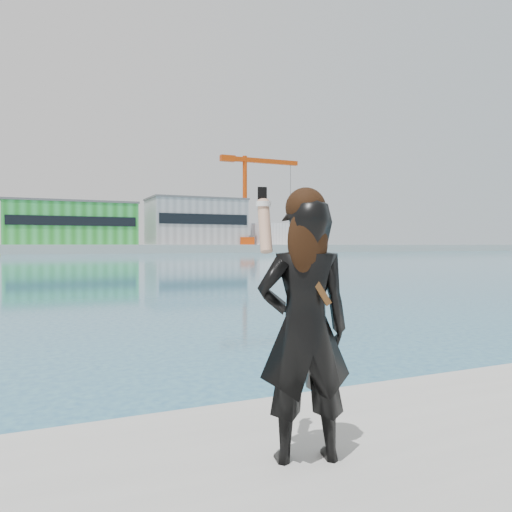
# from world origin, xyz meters

# --- Properties ---
(far_quay) EXTENTS (320.00, 40.00, 2.00)m
(far_quay) POSITION_xyz_m (0.00, 130.00, 1.00)
(far_quay) COLOR #9E9E99
(far_quay) RESTS_ON ground
(warehouse_green) EXTENTS (30.60, 16.36, 10.50)m
(warehouse_green) POSITION_xyz_m (8.00, 127.98, 7.26)
(warehouse_green) COLOR #238F2B
(warehouse_green) RESTS_ON far_quay
(warehouse_grey_right) EXTENTS (25.50, 15.35, 12.50)m
(warehouse_grey_right) POSITION_xyz_m (40.00, 127.98, 8.26)
(warehouse_grey_right) COLOR gray
(warehouse_grey_right) RESTS_ON far_quay
(ancillary_shed) EXTENTS (12.00, 10.00, 6.00)m
(ancillary_shed) POSITION_xyz_m (62.00, 126.00, 5.00)
(ancillary_shed) COLOR silver
(ancillary_shed) RESTS_ON far_quay
(dock_crane) EXTENTS (23.00, 4.00, 24.00)m
(dock_crane) POSITION_xyz_m (53.20, 122.00, 15.07)
(dock_crane) COLOR #DE440D
(dock_crane) RESTS_ON far_quay
(flagpole_right) EXTENTS (1.28, 0.16, 8.00)m
(flagpole_right) POSITION_xyz_m (22.09, 121.00, 6.54)
(flagpole_right) COLOR silver
(flagpole_right) RESTS_ON far_quay
(buoy_near) EXTENTS (0.50, 0.50, 0.50)m
(buoy_near) POSITION_xyz_m (29.71, 56.70, 0.00)
(buoy_near) COLOR yellow
(buoy_near) RESTS_ON ground
(woman) EXTENTS (0.64, 0.50, 1.64)m
(woman) POSITION_xyz_m (0.70, -0.18, 1.63)
(woman) COLOR black
(woman) RESTS_ON near_quay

